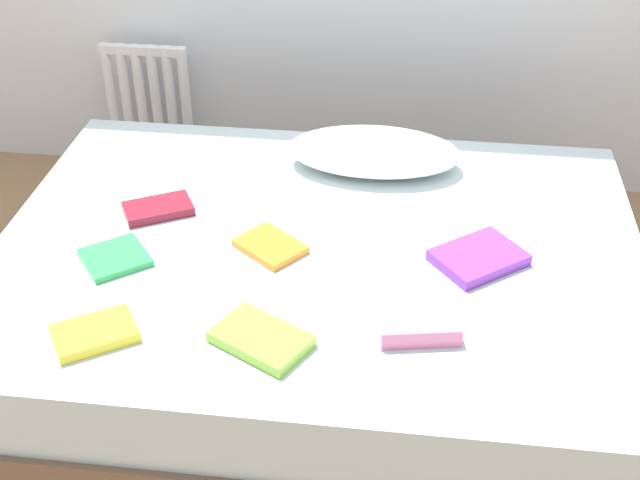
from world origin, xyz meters
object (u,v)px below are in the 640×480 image
(bed, at_px, (318,309))
(pillow, at_px, (374,151))
(textbook_purple, at_px, (479,258))
(radiator, at_px, (149,103))
(textbook_lime, at_px, (261,339))
(textbook_orange, at_px, (270,246))
(textbook_green, at_px, (115,258))
(textbook_yellow, at_px, (95,334))
(textbook_maroon, at_px, (158,209))
(textbook_pink, at_px, (417,322))

(bed, xyz_separation_m, pillow, (0.13, 0.49, 0.31))
(textbook_purple, bearing_deg, pillow, 84.86)
(bed, relative_size, radiator, 3.81)
(bed, bearing_deg, radiator, 127.08)
(radiator, bearing_deg, textbook_lime, -63.85)
(textbook_orange, relative_size, textbook_green, 1.08)
(textbook_purple, xyz_separation_m, textbook_orange, (-0.62, -0.01, -0.01))
(textbook_yellow, distance_m, textbook_maroon, 0.61)
(textbook_orange, xyz_separation_m, textbook_pink, (0.45, -0.32, 0.01))
(textbook_lime, bearing_deg, radiator, 144.90)
(textbook_maroon, bearing_deg, pillow, 1.29)
(textbook_yellow, xyz_separation_m, textbook_lime, (0.43, 0.03, 0.00))
(pillow, height_order, textbook_pink, pillow)
(textbook_orange, relative_size, textbook_pink, 0.92)
(textbook_purple, distance_m, textbook_green, 1.07)
(textbook_green, height_order, textbook_yellow, textbook_yellow)
(textbook_green, bearing_deg, radiator, 65.21)
(textbook_lime, height_order, textbook_maroon, textbook_lime)
(textbook_orange, distance_m, textbook_lime, 0.42)
(radiator, distance_m, textbook_maroon, 1.16)
(bed, distance_m, textbook_pink, 0.55)
(radiator, xyz_separation_m, textbook_lime, (0.82, -1.67, 0.16))
(textbook_maroon, bearing_deg, textbook_lime, -81.44)
(textbook_purple, xyz_separation_m, textbook_yellow, (-1.00, -0.47, -0.00))
(radiator, bearing_deg, textbook_orange, -58.34)
(bed, height_order, textbook_yellow, textbook_yellow)
(textbook_pink, bearing_deg, textbook_orange, 133.93)
(textbook_orange, distance_m, textbook_yellow, 0.60)
(bed, xyz_separation_m, textbook_purple, (0.48, -0.04, 0.27))
(pillow, relative_size, textbook_green, 3.34)
(textbook_pink, xyz_separation_m, textbook_yellow, (-0.83, -0.14, -0.01))
(textbook_pink, height_order, textbook_lime, textbook_pink)
(textbook_purple, distance_m, textbook_maroon, 1.02)
(radiator, xyz_separation_m, textbook_maroon, (0.38, -1.09, 0.16))
(textbook_orange, bearing_deg, textbook_green, -126.98)
(radiator, bearing_deg, textbook_maroon, -70.92)
(radiator, height_order, textbook_lime, radiator)
(textbook_pink, bearing_deg, textbook_green, 156.38)
(bed, xyz_separation_m, textbook_pink, (0.31, -0.36, 0.28))
(textbook_green, height_order, textbook_maroon, textbook_maroon)
(textbook_purple, height_order, textbook_lime, textbook_purple)
(textbook_pink, xyz_separation_m, textbook_green, (-0.89, 0.20, -0.02))
(bed, height_order, textbook_purple, textbook_purple)
(pillow, relative_size, textbook_pink, 2.84)
(bed, relative_size, textbook_purple, 8.09)
(textbook_purple, height_order, textbook_maroon, textbook_purple)
(textbook_purple, relative_size, textbook_lime, 1.02)
(pillow, relative_size, textbook_purple, 2.41)
(textbook_purple, bearing_deg, textbook_green, 148.33)
(textbook_green, bearing_deg, pillow, 4.31)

